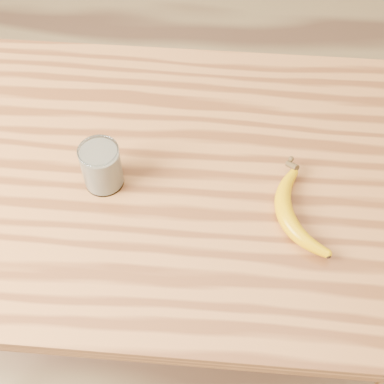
{
  "coord_description": "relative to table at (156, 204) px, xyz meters",
  "views": [
    {
      "loc": [
        0.14,
        -0.69,
        1.81
      ],
      "look_at": [
        0.09,
        -0.07,
        0.93
      ],
      "focal_mm": 50.0,
      "sensor_mm": 36.0,
      "label": 1
    }
  ],
  "objects": [
    {
      "name": "banana",
      "position": [
        0.28,
        -0.11,
        0.15
      ],
      "size": [
        0.19,
        0.31,
        0.04
      ],
      "primitive_type": null,
      "rotation": [
        0.0,
        0.0,
        0.29
      ],
      "color": "#DC9B00",
      "rests_on": "table"
    },
    {
      "name": "smoothie_glass",
      "position": [
        -0.1,
        -0.04,
        0.18
      ],
      "size": [
        0.08,
        0.08,
        0.1
      ],
      "color": "white",
      "rests_on": "table"
    },
    {
      "name": "table",
      "position": [
        0.0,
        0.0,
        0.0
      ],
      "size": [
        1.2,
        0.8,
        0.9
      ],
      "color": "#AC6730",
      "rests_on": "ground"
    }
  ]
}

